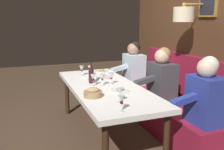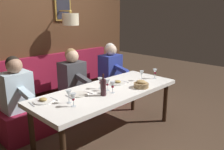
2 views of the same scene
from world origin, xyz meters
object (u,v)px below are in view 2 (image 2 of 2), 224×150
diner_near (72,73)px  wine_glass_2 (100,81)px  wine_glass_1 (155,72)px  wine_glass_5 (107,83)px  wine_glass_0 (73,97)px  bread_bowl (141,84)px  diner_middle (16,86)px  wine_glass_4 (113,85)px  wine_glass_6 (142,74)px  wine_bottle (103,87)px  diner_nearest (111,65)px  wine_glass_3 (69,94)px  dining_table (107,94)px

diner_near → wine_glass_2: size_ratio=4.82×
wine_glass_1 → wine_glass_2: (0.27, 1.01, 0.00)m
diner_near → wine_glass_5: 0.91m
wine_glass_0 → bread_bowl: bearing=-97.0°
diner_middle → wine_glass_4: (-1.03, -0.89, 0.04)m
wine_glass_5 → wine_glass_6: same height
wine_bottle → bread_bowl: (-0.16, -0.62, -0.07)m
diner_nearest → wine_glass_3: 1.89m
diner_middle → wine_glass_0: 1.06m
wine_glass_2 → wine_glass_5: same height
wine_glass_5 → wine_bottle: (-0.11, 0.18, 0.00)m
wine_glass_2 → bread_bowl: (-0.40, -0.45, -0.07)m
diner_nearest → wine_glass_0: 1.98m
dining_table → wine_glass_6: (-0.07, -0.71, 0.18)m
wine_glass_0 → wine_glass_5: bearing=-79.9°
diner_nearest → wine_glass_6: size_ratio=4.82×
diner_nearest → wine_glass_5: bearing=132.5°
wine_glass_3 → wine_glass_0: bearing=167.2°
wine_glass_3 → diner_middle: bearing=15.6°
dining_table → wine_glass_3: size_ratio=13.75×
wine_glass_2 → wine_glass_3: same height
wine_glass_4 → bread_bowl: (-0.14, -0.46, -0.07)m
wine_glass_6 → diner_nearest: bearing=-14.9°
wine_glass_0 → wine_glass_1: same height
wine_glass_0 → wine_glass_6: (0.08, -1.43, 0.00)m
wine_glass_1 → wine_glass_5: 1.00m
wine_glass_0 → bread_bowl: (-0.14, -1.13, -0.07)m
bread_bowl → dining_table: bearing=54.9°
wine_glass_1 → wine_glass_3: same height
dining_table → diner_middle: diner_middle is taller
diner_nearest → diner_near: 0.93m
wine_glass_3 → bread_bowl: bearing=-103.8°
wine_glass_1 → wine_glass_0: bearing=89.8°
wine_glass_1 → wine_glass_5: bearing=82.6°
wine_glass_2 → diner_nearest: bearing=-52.4°
diner_middle → wine_glass_2: bearing=-130.6°
wine_glass_0 → wine_glass_1: 1.69m
bread_bowl → wine_glass_4: bearing=73.3°
dining_table → wine_glass_1: bearing=-99.2°
wine_glass_4 → wine_glass_2: bearing=-2.7°
wine_glass_0 → wine_glass_1: bearing=-90.2°
dining_table → diner_middle: (0.88, 0.94, 0.14)m
wine_glass_3 → wine_glass_4: 0.65m
diner_nearest → wine_glass_6: bearing=165.1°
wine_glass_0 → wine_glass_3: (0.13, -0.03, 0.00)m
diner_middle → wine_glass_1: (-1.04, -1.91, 0.04)m
wine_glass_5 → wine_bottle: bearing=120.0°
wine_glass_0 → bread_bowl: size_ratio=0.75×
wine_glass_4 → wine_glass_5: (0.12, -0.02, 0.00)m
diner_near → wine_glass_5: diner_near is taller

